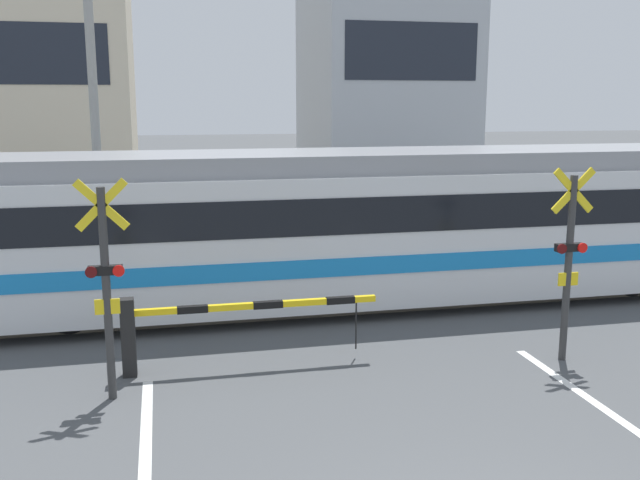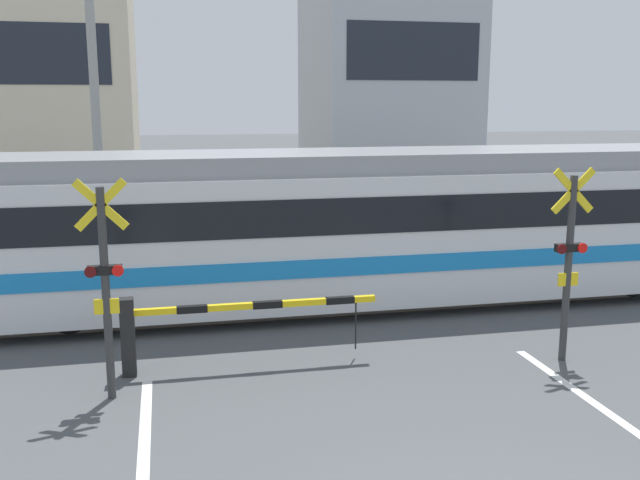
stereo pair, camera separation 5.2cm
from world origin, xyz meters
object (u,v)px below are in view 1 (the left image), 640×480
(crossing_barrier_near, at_px, (194,322))
(pedestrian, at_px, (254,208))
(crossing_signal_right, at_px, (569,256))
(commuter_train, at_px, (365,223))
(crossing_barrier_far, at_px, (372,238))
(crossing_signal_left, at_px, (106,280))

(crossing_barrier_near, relative_size, pedestrian, 2.31)
(crossing_barrier_near, xyz_separation_m, crossing_signal_right, (5.53, -0.77, 0.87))
(commuter_train, xyz_separation_m, crossing_barrier_far, (0.96, 2.73, -0.84))
(crossing_barrier_far, height_order, crossing_signal_right, crossing_signal_right)
(crossing_signal_right, relative_size, pedestrian, 1.80)
(commuter_train, height_order, crossing_barrier_near, commuter_train)
(crossing_barrier_far, relative_size, crossing_signal_left, 1.28)
(commuter_train, xyz_separation_m, crossing_signal_right, (2.09, -3.69, 0.03))
(crossing_barrier_near, bearing_deg, crossing_signal_right, -7.96)
(crossing_barrier_near, xyz_separation_m, crossing_signal_left, (-1.14, -0.77, 0.87))
(crossing_signal_right, bearing_deg, pedestrian, 108.15)
(commuter_train, xyz_separation_m, crossing_signal_left, (-4.57, -3.69, 0.03))
(crossing_signal_left, relative_size, pedestrian, 1.80)
(crossing_signal_left, xyz_separation_m, pedestrian, (3.27, 10.37, -0.69))
(crossing_barrier_far, xyz_separation_m, pedestrian, (-2.26, 3.95, 0.19))
(crossing_barrier_far, bearing_deg, crossing_barrier_near, -127.85)
(crossing_barrier_near, height_order, crossing_signal_left, crossing_signal_left)
(crossing_signal_left, bearing_deg, pedestrian, 72.52)
(crossing_signal_left, distance_m, crossing_signal_right, 6.66)
(crossing_barrier_far, bearing_deg, crossing_signal_right, -79.94)
(crossing_barrier_near, height_order, pedestrian, pedestrian)
(commuter_train, distance_m, pedestrian, 6.83)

